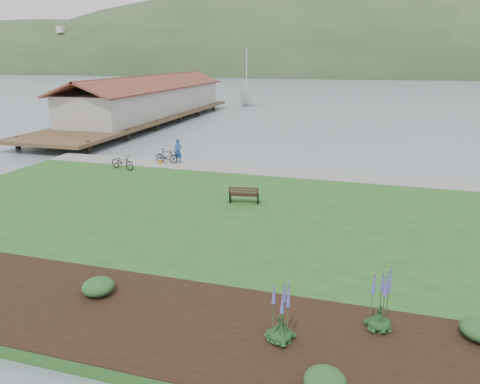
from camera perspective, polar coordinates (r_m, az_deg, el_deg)
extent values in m
plane|color=slate|center=(21.04, 2.53, -3.15)|extent=(600.00, 600.00, 0.00)
cube|color=#23541D|center=(19.16, 1.13, -4.63)|extent=(34.00, 20.00, 0.40)
cube|color=gray|center=(27.36, 5.96, 2.59)|extent=(34.00, 2.20, 0.03)
cube|color=black|center=(11.79, 5.66, -19.04)|extent=(24.00, 4.40, 0.04)
cube|color=#4C3826|center=(51.81, -12.55, 9.84)|extent=(8.00, 36.00, 0.30)
cube|color=#B2ADA3|center=(53.39, -11.64, 11.90)|extent=(6.40, 28.00, 3.00)
cube|color=black|center=(21.55, 0.56, -0.35)|extent=(1.51, 0.73, 0.05)
cube|color=black|center=(21.21, 0.48, 0.12)|extent=(1.45, 0.37, 0.45)
cube|color=black|center=(21.70, -1.29, -0.81)|extent=(0.13, 0.50, 0.40)
cube|color=black|center=(21.56, 2.42, -0.95)|extent=(0.13, 0.50, 0.40)
imported|color=#1E488C|center=(29.91, -8.28, 5.68)|extent=(0.73, 0.52, 1.95)
imported|color=black|center=(29.01, -15.40, 3.91)|extent=(1.15, 2.03, 1.01)
imported|color=black|center=(30.04, -9.75, 4.74)|extent=(0.53, 1.67, 1.00)
imported|color=silver|center=(70.22, 0.86, 11.47)|extent=(13.31, 13.43, 27.61)
cube|color=orange|center=(29.99, -10.56, 3.96)|extent=(0.21, 0.29, 0.28)
ellipsoid|color=#143815|center=(11.67, 5.39, -18.41)|extent=(0.62, 0.62, 0.31)
cone|color=#4545A0|center=(11.17, 5.53, -14.69)|extent=(0.36, 0.36, 1.48)
ellipsoid|color=#143815|center=(12.59, 18.02, -16.32)|extent=(0.62, 0.62, 0.31)
cone|color=#4545A0|center=(12.08, 18.47, -12.36)|extent=(0.36, 0.36, 1.69)
ellipsoid|color=#1E4C21|center=(14.17, -18.40, -11.87)|extent=(0.98, 0.98, 0.49)
ellipsoid|color=#1E4C21|center=(10.37, 11.26, -23.50)|extent=(0.94, 0.94, 0.47)
ellipsoid|color=#1E4C21|center=(13.20, 29.38, -15.70)|extent=(0.99, 0.99, 0.49)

